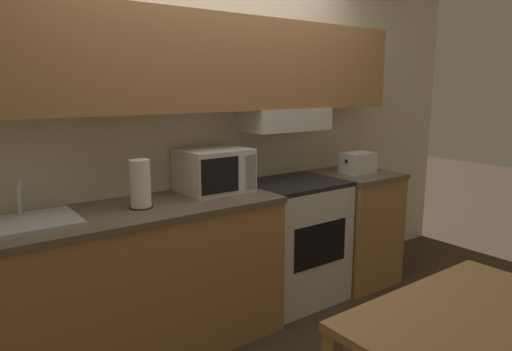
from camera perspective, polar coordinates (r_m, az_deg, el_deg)
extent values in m
plane|color=#3D2D23|center=(3.55, -6.24, -15.79)|extent=(16.00, 16.00, 0.00)
cube|color=silver|center=(3.21, -6.94, 5.20)|extent=(5.44, 0.05, 2.55)
cube|color=#B27A47|center=(3.04, -5.37, 13.73)|extent=(3.04, 0.32, 0.60)
cube|color=silver|center=(3.39, 3.53, 7.01)|extent=(0.66, 0.34, 0.16)
cube|color=#B27A47|center=(2.86, -14.65, -13.21)|extent=(1.76, 0.61, 0.88)
cube|color=brown|center=(2.71, -15.11, -4.34)|extent=(1.78, 0.63, 0.04)
cube|color=#B27A47|center=(3.90, 12.04, -6.49)|extent=(0.56, 0.61, 0.88)
cube|color=brown|center=(3.79, 12.31, 0.12)|extent=(0.58, 0.63, 0.04)
cube|color=silver|center=(3.48, 4.69, -8.37)|extent=(0.69, 0.57, 0.88)
cube|color=black|center=(3.36, 4.81, -1.00)|extent=(0.69, 0.57, 0.03)
cube|color=black|center=(3.26, 8.07, -8.56)|extent=(0.49, 0.01, 0.31)
cylinder|color=black|center=(3.17, 4.05, -1.49)|extent=(0.10, 0.10, 0.01)
cylinder|color=black|center=(3.38, 8.08, -0.80)|extent=(0.10, 0.10, 0.01)
cylinder|color=black|center=(3.35, 1.51, -0.82)|extent=(0.10, 0.10, 0.01)
cylinder|color=black|center=(3.54, 5.50, -0.21)|extent=(0.10, 0.10, 0.01)
cube|color=silver|center=(3.02, -5.30, 0.69)|extent=(0.43, 0.38, 0.28)
cube|color=black|center=(2.83, -4.48, -0.01)|extent=(0.27, 0.01, 0.22)
cube|color=gray|center=(2.95, -0.64, 0.50)|extent=(0.08, 0.01, 0.22)
cube|color=silver|center=(3.76, 12.61, 1.57)|extent=(0.26, 0.19, 0.17)
cube|color=black|center=(3.65, 11.22, 1.76)|extent=(0.01, 0.02, 0.02)
cube|color=black|center=(3.68, 11.73, 2.65)|extent=(0.04, 0.13, 0.01)
cube|color=black|center=(3.72, 12.36, 2.73)|extent=(0.04, 0.13, 0.01)
cube|color=black|center=(3.77, 12.97, 2.80)|extent=(0.04, 0.13, 0.01)
cube|color=black|center=(3.81, 13.57, 2.87)|extent=(0.04, 0.13, 0.01)
cube|color=#B7BABF|center=(2.56, -26.83, -5.33)|extent=(0.49, 0.39, 0.02)
cube|color=#4C4F54|center=(2.54, -26.76, -5.35)|extent=(0.42, 0.29, 0.01)
cylinder|color=#B7BABF|center=(2.68, -27.57, -2.40)|extent=(0.02, 0.02, 0.19)
cylinder|color=#B7BABF|center=(2.60, -27.54, -0.65)|extent=(0.02, 0.12, 0.02)
cylinder|color=black|center=(2.70, -14.14, -3.85)|extent=(0.13, 0.13, 0.01)
cylinder|color=white|center=(2.67, -14.28, -0.95)|extent=(0.12, 0.12, 0.27)
cube|color=#B27F4C|center=(2.02, 27.45, -16.33)|extent=(1.06, 0.78, 0.04)
cube|color=#B27F4C|center=(2.72, 24.68, -17.45)|extent=(0.06, 0.06, 0.69)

